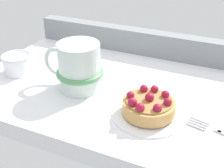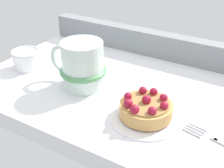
{
  "view_description": "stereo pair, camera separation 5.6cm",
  "coord_description": "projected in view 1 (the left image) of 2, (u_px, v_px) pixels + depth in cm",
  "views": [
    {
      "loc": [
        18.67,
        -50.1,
        31.96
      ],
      "look_at": [
        -0.93,
        -6.03,
        3.77
      ],
      "focal_mm": 46.47,
      "sensor_mm": 36.0,
      "label": 1
    },
    {
      "loc": [
        23.63,
        -47.54,
        31.96
      ],
      "look_at": [
        -0.93,
        -6.03,
        3.77
      ],
      "focal_mm": 46.47,
      "sensor_mm": 36.0,
      "label": 2
    }
  ],
  "objects": [
    {
      "name": "coffee_mug",
      "position": [
        79.0,
        67.0,
        0.6
      ],
      "size": [
        13.61,
        9.93,
        10.09
      ],
      "color": "silver",
      "rests_on": "ground_plane"
    },
    {
      "name": "sugar_bowl",
      "position": [
        17.0,
        63.0,
        0.67
      ],
      "size": [
        6.78,
        6.78,
        4.46
      ],
      "color": "white",
      "rests_on": "ground_plane"
    },
    {
      "name": "raspberry_tart",
      "position": [
        149.0,
        105.0,
        0.52
      ],
      "size": [
        9.6,
        9.6,
        4.03
      ],
      "color": "tan",
      "rests_on": "dessert_plate"
    },
    {
      "name": "ground_plane",
      "position": [
        127.0,
        95.0,
        0.63
      ],
      "size": [
        66.9,
        40.53,
        3.79
      ],
      "primitive_type": "cube",
      "color": "white"
    },
    {
      "name": "window_rail_back",
      "position": [
        153.0,
        44.0,
        0.75
      ],
      "size": [
        65.56,
        3.7,
        6.23
      ],
      "primitive_type": "cube",
      "color": "gray",
      "rests_on": "ground_plane"
    },
    {
      "name": "dessert_plate",
      "position": [
        148.0,
        114.0,
        0.53
      ],
      "size": [
        13.5,
        13.5,
        0.68
      ],
      "color": "white",
      "rests_on": "ground_plane"
    }
  ]
}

